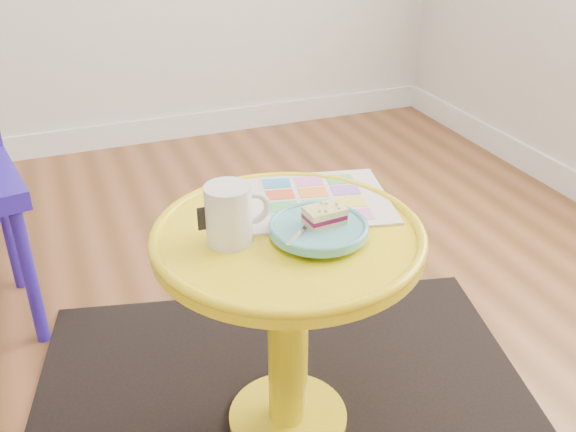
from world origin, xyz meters
name	(u,v)px	position (x,y,z in m)	size (l,w,h in m)	color
rug	(288,420)	(0.42, -0.01, 0.00)	(1.30, 1.10, 0.01)	black
side_table	(288,293)	(0.42, -0.01, 0.40)	(0.58, 0.58, 0.55)	yellow
newspaper	(315,200)	(0.53, 0.10, 0.55)	(0.34, 0.28, 0.01)	silver
mug	(230,213)	(0.30, 0.00, 0.62)	(0.14, 0.10, 0.13)	silver
plate	(319,229)	(0.47, -0.05, 0.57)	(0.20, 0.20, 0.02)	#50A2AA
cake_slice	(325,215)	(0.49, -0.05, 0.60)	(0.09, 0.06, 0.04)	#D3BC8C
fork	(306,228)	(0.44, -0.06, 0.58)	(0.12, 0.10, 0.00)	silver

